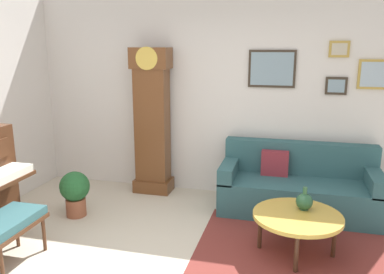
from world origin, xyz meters
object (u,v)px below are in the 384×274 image
at_px(potted_plant, 75,191).
at_px(grandfather_clock, 152,125).
at_px(coffee_table, 297,217).
at_px(couch, 297,187).
at_px(piano_bench, 7,224).
at_px(green_jug, 304,201).

bearing_deg(potted_plant, grandfather_clock, 58.42).
bearing_deg(coffee_table, couch, 89.23).
height_order(coffee_table, potted_plant, potted_plant).
xyz_separation_m(couch, potted_plant, (-2.62, -0.83, 0.01)).
xyz_separation_m(grandfather_clock, couch, (1.99, -0.21, -0.65)).
distance_m(coffee_table, potted_plant, 2.62).
distance_m(piano_bench, couch, 3.30).
bearing_deg(piano_bench, green_jug, 20.88).
distance_m(grandfather_clock, green_jug, 2.37).
bearing_deg(couch, grandfather_clock, 174.07).
xyz_separation_m(piano_bench, grandfather_clock, (0.66, 2.16, 0.56)).
distance_m(coffee_table, green_jug, 0.19).
relative_size(coffee_table, potted_plant, 1.57).
bearing_deg(potted_plant, coffee_table, -5.18).
bearing_deg(coffee_table, green_jug, 66.34).
height_order(grandfather_clock, green_jug, grandfather_clock).
bearing_deg(couch, coffee_table, -90.77).
distance_m(grandfather_clock, coffee_table, 2.42).
height_order(couch, potted_plant, couch).
bearing_deg(couch, potted_plant, -162.51).
relative_size(piano_bench, grandfather_clock, 0.34).
distance_m(couch, potted_plant, 2.75).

